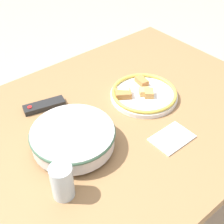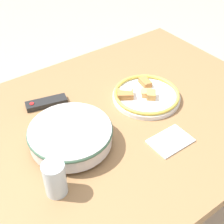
{
  "view_description": "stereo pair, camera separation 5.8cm",
  "coord_description": "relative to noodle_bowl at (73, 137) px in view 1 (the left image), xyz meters",
  "views": [
    {
      "loc": [
        -0.62,
        -0.66,
        1.49
      ],
      "look_at": [
        -0.07,
        0.0,
        0.76
      ],
      "focal_mm": 50.0,
      "sensor_mm": 36.0,
      "label": 1
    },
    {
      "loc": [
        -0.57,
        -0.7,
        1.49
      ],
      "look_at": [
        -0.07,
        0.0,
        0.76
      ],
      "focal_mm": 50.0,
      "sensor_mm": 36.0,
      "label": 2
    }
  ],
  "objects": [
    {
      "name": "folded_napkin",
      "position": [
        0.28,
        -0.19,
        -0.04
      ],
      "size": [
        0.14,
        0.1,
        0.01
      ],
      "color": "white",
      "rests_on": "dining_table"
    },
    {
      "name": "drinking_glass",
      "position": [
        -0.13,
        -0.14,
        0.01
      ],
      "size": [
        0.06,
        0.06,
        0.11
      ],
      "color": "silver",
      "rests_on": "dining_table"
    },
    {
      "name": "noodle_bowl",
      "position": [
        0.0,
        0.0,
        0.0
      ],
      "size": [
        0.28,
        0.28,
        0.07
      ],
      "color": "silver",
      "rests_on": "dining_table"
    },
    {
      "name": "dining_table",
      "position": [
        0.25,
        0.02,
        -0.13
      ],
      "size": [
        1.2,
        0.94,
        0.72
      ],
      "color": "olive",
      "rests_on": "ground_plane"
    },
    {
      "name": "tv_remote",
      "position": [
        0.03,
        0.24,
        -0.03
      ],
      "size": [
        0.17,
        0.09,
        0.02
      ],
      "rotation": [
        0.0,
        0.0,
        1.32
      ],
      "color": "black",
      "rests_on": "dining_table"
    },
    {
      "name": "food_plate",
      "position": [
        0.37,
        0.05,
        -0.03
      ],
      "size": [
        0.27,
        0.27,
        0.04
      ],
      "color": "white",
      "rests_on": "dining_table"
    },
    {
      "name": "ground_plane",
      "position": [
        0.25,
        0.02,
        -0.77
      ],
      "size": [
        8.0,
        8.0,
        0.0
      ],
      "primitive_type": "plane",
      "color": "#B7A88E"
    }
  ]
}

